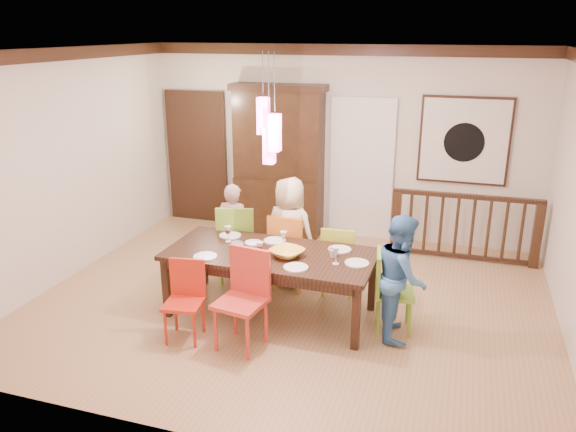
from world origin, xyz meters
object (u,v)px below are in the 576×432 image
(chair_end_right, at_px, (395,286))
(person_far_mid, at_px, (289,232))
(chair_far_left, at_px, (238,236))
(person_far_left, at_px, (234,231))
(dining_table, at_px, (270,258))
(balustrade, at_px, (464,226))
(china_hutch, at_px, (279,160))
(person_end_right, at_px, (401,277))

(chair_end_right, bearing_deg, person_far_mid, 51.58)
(chair_end_right, bearing_deg, chair_far_left, 61.86)
(person_far_left, bearing_deg, chair_far_left, 135.04)
(dining_table, distance_m, person_far_left, 1.16)
(chair_far_left, xyz_separation_m, person_far_left, (-0.10, 0.09, 0.04))
(balustrade, height_order, person_far_left, person_far_left)
(person_far_left, bearing_deg, chair_end_right, 158.82)
(china_hutch, height_order, balustrade, china_hutch)
(balustrade, height_order, person_end_right, person_end_right)
(dining_table, relative_size, china_hutch, 1.01)
(person_far_mid, bearing_deg, balustrade, -132.72)
(china_hutch, distance_m, balustrade, 2.94)
(chair_far_left, xyz_separation_m, person_end_right, (2.16, -0.78, 0.08))
(chair_end_right, distance_m, person_end_right, 0.19)
(balustrade, bearing_deg, chair_end_right, -107.32)
(dining_table, distance_m, chair_far_left, 1.03)
(person_far_mid, relative_size, person_end_right, 1.04)
(chair_end_right, height_order, china_hutch, china_hutch)
(china_hutch, distance_m, person_far_mid, 2.03)
(chair_end_right, distance_m, balustrade, 2.36)
(china_hutch, bearing_deg, chair_end_right, -50.20)
(person_end_right, bearing_deg, person_far_mid, 50.28)
(person_far_left, bearing_deg, dining_table, 132.49)
(chair_end_right, relative_size, person_far_left, 0.71)
(chair_far_left, bearing_deg, person_end_right, 146.35)
(chair_far_left, xyz_separation_m, person_far_mid, (0.67, 0.08, 0.11))
(person_far_left, xyz_separation_m, person_far_mid, (0.76, -0.01, 0.07))
(person_far_mid, distance_m, person_end_right, 1.72)
(china_hutch, xyz_separation_m, person_far_mid, (0.75, -1.82, -0.47))
(chair_end_right, xyz_separation_m, person_far_mid, (-1.42, 0.78, 0.19))
(chair_far_left, bearing_deg, person_far_left, -57.41)
(balustrade, bearing_deg, chair_far_left, -151.27)
(china_hutch, bearing_deg, person_far_mid, -67.66)
(chair_end_right, relative_size, person_end_right, 0.67)
(person_far_left, bearing_deg, person_end_right, 157.53)
(chair_far_left, distance_m, chair_end_right, 2.20)
(dining_table, bearing_deg, chair_far_left, 134.55)
(balustrade, relative_size, person_far_left, 1.60)
(dining_table, distance_m, person_far_mid, 0.83)
(person_far_left, height_order, person_far_mid, person_far_mid)
(person_end_right, bearing_deg, china_hutch, 30.19)
(person_far_mid, xyz_separation_m, person_end_right, (1.49, -0.86, -0.03))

